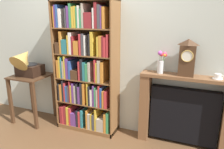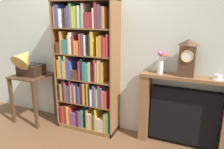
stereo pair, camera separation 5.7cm
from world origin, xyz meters
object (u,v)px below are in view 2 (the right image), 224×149
(side_table_left, at_px, (33,86))
(gramophone, at_px, (27,63))
(flower_vase, at_px, (161,63))
(mantel_clock, at_px, (187,58))
(teacup_with_saucer, at_px, (218,77))
(fireplace_mantel, at_px, (184,112))
(bookshelf, at_px, (85,72))

(side_table_left, xyz_separation_m, gramophone, (-0.00, -0.06, 0.40))
(flower_vase, bearing_deg, mantel_clock, -1.45)
(mantel_clock, relative_size, teacup_with_saucer, 3.59)
(gramophone, bearing_deg, side_table_left, 90.00)
(teacup_with_saucer, bearing_deg, gramophone, -175.25)
(mantel_clock, relative_size, flower_vase, 1.55)
(gramophone, distance_m, fireplace_mantel, 2.36)
(gramophone, height_order, teacup_with_saucer, gramophone)
(bookshelf, bearing_deg, flower_vase, 4.30)
(fireplace_mantel, height_order, mantel_clock, mantel_clock)
(fireplace_mantel, relative_size, flower_vase, 3.90)
(fireplace_mantel, relative_size, teacup_with_saucer, 9.04)
(fireplace_mantel, bearing_deg, teacup_with_saucer, -3.11)
(mantel_clock, bearing_deg, fireplace_mantel, 46.35)
(side_table_left, relative_size, teacup_with_saucer, 6.09)
(bookshelf, xyz_separation_m, mantel_clock, (1.35, 0.07, 0.30))
(fireplace_mantel, xyz_separation_m, flower_vase, (-0.32, -0.01, 0.62))
(bookshelf, distance_m, gramophone, 0.94)
(side_table_left, xyz_separation_m, fireplace_mantel, (2.30, 0.18, -0.10))
(side_table_left, bearing_deg, bookshelf, 5.22)
(fireplace_mantel, bearing_deg, bookshelf, -176.19)
(flower_vase, bearing_deg, gramophone, -173.51)
(bookshelf, distance_m, flower_vase, 1.07)
(gramophone, bearing_deg, bookshelf, 8.95)
(bookshelf, relative_size, side_table_left, 2.45)
(teacup_with_saucer, bearing_deg, fireplace_mantel, 176.89)
(bookshelf, bearing_deg, teacup_with_saucer, 2.46)
(bookshelf, relative_size, mantel_clock, 4.15)
(gramophone, relative_size, teacup_with_saucer, 3.96)
(gramophone, distance_m, flower_vase, 1.99)
(teacup_with_saucer, bearing_deg, flower_vase, 179.52)
(teacup_with_saucer, bearing_deg, mantel_clock, -179.65)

